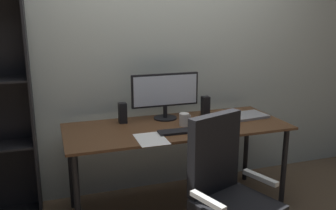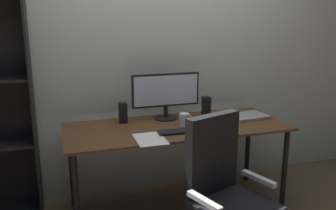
{
  "view_description": "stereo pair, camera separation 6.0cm",
  "coord_description": "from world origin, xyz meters",
  "px_view_note": "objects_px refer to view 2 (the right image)",
  "views": [
    {
      "loc": [
        -0.96,
        -2.62,
        1.61
      ],
      "look_at": [
        -0.07,
        0.01,
        0.92
      ],
      "focal_mm": 38.5,
      "sensor_mm": 36.0,
      "label": 1
    },
    {
      "loc": [
        -0.91,
        -2.64,
        1.61
      ],
      "look_at": [
        -0.07,
        0.01,
        0.92
      ],
      "focal_mm": 38.5,
      "sensor_mm": 36.0,
      "label": 2
    }
  ],
  "objects_px": {
    "keyboard": "(177,132)",
    "mouse": "(200,129)",
    "speaker_right": "(206,106)",
    "office_chair": "(226,203)",
    "desk": "(177,134)",
    "laptop": "(248,116)",
    "speaker_left": "(123,113)",
    "coffee_mug": "(184,120)",
    "monitor": "(166,93)"
  },
  "relations": [
    {
      "from": "coffee_mug",
      "to": "laptop",
      "type": "distance_m",
      "value": 0.62
    },
    {
      "from": "desk",
      "to": "coffee_mug",
      "type": "bearing_deg",
      "value": -22.28
    },
    {
      "from": "desk",
      "to": "mouse",
      "type": "height_order",
      "value": "mouse"
    },
    {
      "from": "monitor",
      "to": "speaker_right",
      "type": "relative_size",
      "value": 3.45
    },
    {
      "from": "monitor",
      "to": "laptop",
      "type": "distance_m",
      "value": 0.76
    },
    {
      "from": "monitor",
      "to": "coffee_mug",
      "type": "relative_size",
      "value": 5.76
    },
    {
      "from": "office_chair",
      "to": "monitor",
      "type": "bearing_deg",
      "value": 74.82
    },
    {
      "from": "keyboard",
      "to": "laptop",
      "type": "xyz_separation_m",
      "value": [
        0.73,
        0.22,
        0.0
      ]
    },
    {
      "from": "monitor",
      "to": "speaker_left",
      "type": "xyz_separation_m",
      "value": [
        -0.37,
        -0.01,
        -0.14
      ]
    },
    {
      "from": "keyboard",
      "to": "speaker_right",
      "type": "distance_m",
      "value": 0.56
    },
    {
      "from": "mouse",
      "to": "laptop",
      "type": "relative_size",
      "value": 0.3
    },
    {
      "from": "coffee_mug",
      "to": "laptop",
      "type": "relative_size",
      "value": 0.32
    },
    {
      "from": "office_chair",
      "to": "speaker_right",
      "type": "bearing_deg",
      "value": 54.02
    },
    {
      "from": "monitor",
      "to": "mouse",
      "type": "distance_m",
      "value": 0.48
    },
    {
      "from": "mouse",
      "to": "laptop",
      "type": "xyz_separation_m",
      "value": [
        0.54,
        0.22,
        -0.01
      ]
    },
    {
      "from": "laptop",
      "to": "speaker_right",
      "type": "height_order",
      "value": "speaker_right"
    },
    {
      "from": "keyboard",
      "to": "speaker_left",
      "type": "bearing_deg",
      "value": 133.24
    },
    {
      "from": "keyboard",
      "to": "laptop",
      "type": "distance_m",
      "value": 0.77
    },
    {
      "from": "coffee_mug",
      "to": "office_chair",
      "type": "relative_size",
      "value": 0.1
    },
    {
      "from": "coffee_mug",
      "to": "speaker_left",
      "type": "bearing_deg",
      "value": 152.95
    },
    {
      "from": "desk",
      "to": "mouse",
      "type": "distance_m",
      "value": 0.24
    },
    {
      "from": "coffee_mug",
      "to": "laptop",
      "type": "height_order",
      "value": "coffee_mug"
    },
    {
      "from": "coffee_mug",
      "to": "keyboard",
      "type": "bearing_deg",
      "value": -127.16
    },
    {
      "from": "mouse",
      "to": "coffee_mug",
      "type": "bearing_deg",
      "value": 111.66
    },
    {
      "from": "mouse",
      "to": "speaker_left",
      "type": "xyz_separation_m",
      "value": [
        -0.53,
        0.39,
        0.07
      ]
    },
    {
      "from": "mouse",
      "to": "coffee_mug",
      "type": "xyz_separation_m",
      "value": [
        -0.08,
        0.16,
        0.04
      ]
    },
    {
      "from": "monitor",
      "to": "office_chair",
      "type": "xyz_separation_m",
      "value": [
        0.08,
        -1.01,
        -0.51
      ]
    },
    {
      "from": "speaker_left",
      "to": "speaker_right",
      "type": "height_order",
      "value": "same"
    },
    {
      "from": "mouse",
      "to": "speaker_left",
      "type": "bearing_deg",
      "value": 139.54
    },
    {
      "from": "speaker_right",
      "to": "office_chair",
      "type": "bearing_deg",
      "value": -106.11
    },
    {
      "from": "laptop",
      "to": "monitor",
      "type": "bearing_deg",
      "value": 160.57
    },
    {
      "from": "keyboard",
      "to": "mouse",
      "type": "xyz_separation_m",
      "value": [
        0.19,
        -0.0,
        0.01
      ]
    },
    {
      "from": "desk",
      "to": "speaker_left",
      "type": "relative_size",
      "value": 10.56
    },
    {
      "from": "desk",
      "to": "office_chair",
      "type": "xyz_separation_m",
      "value": [
        0.05,
        -0.79,
        -0.21
      ]
    },
    {
      "from": "speaker_left",
      "to": "speaker_right",
      "type": "bearing_deg",
      "value": 0.0
    },
    {
      "from": "keyboard",
      "to": "mouse",
      "type": "height_order",
      "value": "mouse"
    },
    {
      "from": "coffee_mug",
      "to": "speaker_right",
      "type": "relative_size",
      "value": 0.6
    },
    {
      "from": "mouse",
      "to": "speaker_left",
      "type": "height_order",
      "value": "speaker_left"
    },
    {
      "from": "keyboard",
      "to": "mouse",
      "type": "distance_m",
      "value": 0.19
    },
    {
      "from": "desk",
      "to": "speaker_left",
      "type": "height_order",
      "value": "speaker_left"
    },
    {
      "from": "laptop",
      "to": "speaker_left",
      "type": "xyz_separation_m",
      "value": [
        -1.07,
        0.17,
        0.07
      ]
    },
    {
      "from": "desk",
      "to": "office_chair",
      "type": "relative_size",
      "value": 1.78
    },
    {
      "from": "keyboard",
      "to": "laptop",
      "type": "relative_size",
      "value": 0.91
    },
    {
      "from": "laptop",
      "to": "speaker_right",
      "type": "distance_m",
      "value": 0.38
    },
    {
      "from": "laptop",
      "to": "office_chair",
      "type": "height_order",
      "value": "office_chair"
    },
    {
      "from": "coffee_mug",
      "to": "office_chair",
      "type": "xyz_separation_m",
      "value": [
        0.0,
        -0.77,
        -0.33
      ]
    },
    {
      "from": "coffee_mug",
      "to": "speaker_right",
      "type": "bearing_deg",
      "value": 38.62
    },
    {
      "from": "office_chair",
      "to": "speaker_left",
      "type": "bearing_deg",
      "value": 94.56
    },
    {
      "from": "monitor",
      "to": "coffee_mug",
      "type": "height_order",
      "value": "monitor"
    },
    {
      "from": "desk",
      "to": "monitor",
      "type": "bearing_deg",
      "value": 97.41
    }
  ]
}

